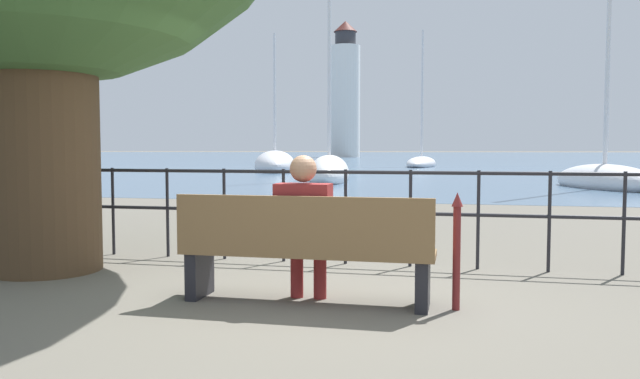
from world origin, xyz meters
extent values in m
plane|color=#605B51|center=(0.00, 0.00, 0.00)|extent=(1000.00, 1000.00, 0.00)
cube|color=#47607A|center=(0.00, 159.82, 0.00)|extent=(600.00, 300.00, 0.01)
cylinder|color=#4C3823|center=(-2.99, 0.73, 1.43)|extent=(1.12, 1.12, 2.87)
cube|color=brown|center=(0.00, 0.00, 0.42)|extent=(2.10, 0.45, 0.05)
cube|color=brown|center=(0.00, -0.21, 0.68)|extent=(2.10, 0.04, 0.45)
cube|color=black|center=(-0.95, 0.00, 0.20)|extent=(0.10, 0.41, 0.40)
cube|color=black|center=(0.95, 0.00, 0.20)|extent=(0.10, 0.41, 0.40)
cylinder|color=maroon|center=(-0.13, 0.16, 0.23)|extent=(0.11, 0.11, 0.45)
cylinder|color=maroon|center=(0.08, 0.16, 0.23)|extent=(0.11, 0.11, 0.45)
cube|color=maroon|center=(-0.02, 0.07, 0.50)|extent=(0.38, 0.26, 0.14)
cube|color=maroon|center=(-0.02, -0.02, 0.72)|extent=(0.45, 0.24, 0.54)
sphere|color=#A87A5B|center=(-0.02, -0.02, 1.11)|extent=(0.22, 0.22, 0.22)
cylinder|color=black|center=(-4.28, 1.79, 0.53)|extent=(0.04, 0.04, 1.05)
cylinder|color=black|center=(-3.56, 1.79, 0.53)|extent=(0.04, 0.04, 1.05)
cylinder|color=black|center=(-2.85, 1.79, 0.53)|extent=(0.04, 0.04, 1.05)
cylinder|color=black|center=(-2.14, 1.79, 0.53)|extent=(0.04, 0.04, 1.05)
cylinder|color=black|center=(-1.43, 1.79, 0.53)|extent=(0.04, 0.04, 1.05)
cylinder|color=black|center=(-0.71, 1.79, 0.53)|extent=(0.04, 0.04, 1.05)
cylinder|color=black|center=(0.00, 1.79, 0.53)|extent=(0.04, 0.04, 1.05)
cylinder|color=black|center=(0.71, 1.79, 0.53)|extent=(0.04, 0.04, 1.05)
cylinder|color=black|center=(1.43, 1.79, 0.53)|extent=(0.04, 0.04, 1.05)
cylinder|color=black|center=(2.14, 1.79, 0.53)|extent=(0.04, 0.04, 1.05)
cylinder|color=black|center=(2.85, 1.79, 0.53)|extent=(0.04, 0.04, 1.05)
cylinder|color=black|center=(0.00, 1.79, 1.02)|extent=(11.40, 0.04, 0.04)
cylinder|color=black|center=(0.00, 1.79, 0.58)|extent=(11.40, 0.04, 0.04)
cylinder|color=maroon|center=(1.21, 0.02, 0.41)|extent=(0.06, 0.06, 0.82)
cone|color=maroon|center=(1.21, 0.02, 0.88)|extent=(0.09, 0.09, 0.11)
ellipsoid|color=silver|center=(5.89, 17.03, 0.23)|extent=(3.43, 5.42, 1.14)
ellipsoid|color=white|center=(-4.00, 20.09, 0.30)|extent=(2.90, 7.70, 1.50)
cylinder|color=silver|center=(-4.00, 20.09, 4.84)|extent=(0.14, 0.14, 8.17)
ellipsoid|color=silver|center=(-1.56, 42.45, 0.22)|extent=(2.39, 8.58, 1.09)
cylinder|color=silver|center=(-1.56, 42.45, 5.34)|extent=(0.14, 0.14, 9.59)
ellipsoid|color=silver|center=(-9.49, 30.63, 0.35)|extent=(4.69, 8.65, 1.74)
cylinder|color=silver|center=(-9.49, 30.63, 4.49)|extent=(0.14, 0.14, 7.24)
cylinder|color=white|center=(-17.23, 96.55, 9.11)|extent=(4.84, 4.84, 18.22)
cylinder|color=#2D2D33|center=(-17.23, 96.55, 19.34)|extent=(3.38, 3.38, 2.22)
cone|color=#4C1E19|center=(-17.23, 96.55, 21.34)|extent=(3.87, 3.87, 1.78)
camera|label=1|loc=(1.22, -4.96, 1.27)|focal=35.00mm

